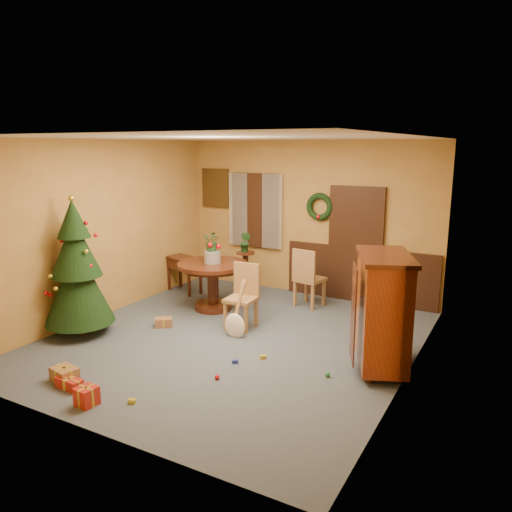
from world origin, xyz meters
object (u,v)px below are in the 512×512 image
Objects in this scene: christmas_tree at (77,270)px; sideboard at (383,309)px; dining_table at (213,277)px; chair_near at (243,294)px; writing_desk at (184,266)px.

sideboard is (4.30, 0.98, -0.20)m from christmas_tree.
sideboard is at bearing -16.70° from dining_table.
christmas_tree is at bearing -144.22° from chair_near.
christmas_tree is at bearing -119.97° from dining_table.
christmas_tree reaches higher than writing_desk.
chair_near is at bearing 35.78° from christmas_tree.
chair_near is 0.48× the size of christmas_tree.
writing_desk is 4.56m from sideboard.
sideboard is at bearing 12.84° from christmas_tree.
christmas_tree is 2.47× the size of writing_desk.
writing_desk is (-1.97, 1.12, -0.02)m from chair_near.
dining_table is 0.81× the size of sideboard.
chair_near is 2.52m from christmas_tree.
writing_desk is 0.57× the size of sideboard.
chair_near reaches higher than writing_desk.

